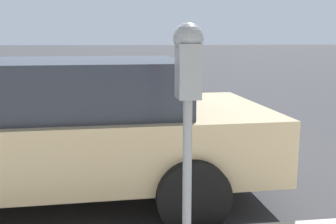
{
  "coord_description": "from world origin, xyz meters",
  "views": [
    {
      "loc": [
        -5.08,
        -0.15,
        1.63
      ],
      "look_at": [
        -2.14,
        -0.55,
        1.08
      ],
      "focal_mm": 42.0,
      "sensor_mm": 36.0,
      "label": 1
    }
  ],
  "objects": [
    {
      "name": "parking_meter",
      "position": [
        -2.66,
        -0.6,
        1.35
      ],
      "size": [
        0.21,
        0.19,
        1.59
      ],
      "color": "gray",
      "rests_on": "sidewalk"
    },
    {
      "name": "ground_plane",
      "position": [
        0.0,
        0.0,
        0.0
      ],
      "size": [
        220.0,
        220.0,
        0.0
      ],
      "primitive_type": "plane",
      "color": "#333335"
    },
    {
      "name": "car_tan",
      "position": [
        -1.07,
        0.74,
        0.76
      ],
      "size": [
        2.26,
        5.03,
        1.43
      ],
      "rotation": [
        0.0,
        0.0,
        0.03
      ],
      "color": "tan",
      "rests_on": "ground_plane"
    }
  ]
}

